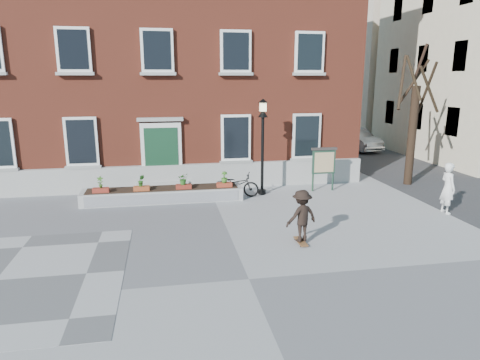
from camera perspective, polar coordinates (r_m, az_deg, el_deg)
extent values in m
plane|color=gray|center=(10.60, 1.20, -13.08)|extent=(100.00, 100.00, 0.00)
imported|color=black|center=(17.45, -0.50, -0.61)|extent=(1.96, 1.24, 0.97)
imported|color=silver|center=(29.78, 15.12, 5.28)|extent=(2.21, 4.56, 1.44)
imported|color=silver|center=(16.88, 25.97, -0.98)|extent=(0.46, 0.68, 1.84)
cube|color=brown|center=(23.32, -10.90, 16.36)|extent=(18.00, 10.00, 12.00)
cube|color=#A3A39E|center=(18.64, -10.27, 0.29)|extent=(18.00, 0.24, 1.10)
cube|color=gray|center=(18.62, -10.21, -1.15)|extent=(2.60, 0.80, 0.20)
cube|color=#9B9B96|center=(18.72, -10.24, -0.44)|extent=(2.20, 0.50, 0.20)
cube|color=silver|center=(18.47, -10.41, 3.64)|extent=(1.70, 0.12, 2.50)
cube|color=#143922|center=(18.44, -10.40, 3.31)|extent=(1.40, 0.06, 2.30)
cube|color=#999994|center=(18.25, -10.60, 7.96)|extent=(1.90, 0.25, 0.15)
cube|color=gray|center=(19.59, -29.40, 1.15)|extent=(1.44, 0.20, 0.12)
cube|color=silver|center=(18.66, -20.39, 4.83)|extent=(1.30, 0.10, 2.00)
cube|color=black|center=(18.61, -20.41, 4.81)|extent=(1.08, 0.04, 1.78)
cube|color=#999994|center=(18.78, -20.15, 1.61)|extent=(1.44, 0.20, 0.12)
cube|color=white|center=(18.52, -21.33, 15.90)|extent=(1.30, 0.10, 1.70)
cube|color=black|center=(18.47, -21.36, 15.90)|extent=(1.08, 0.04, 1.48)
cube|color=#A9AAA4|center=(18.43, -21.12, 13.09)|extent=(1.44, 0.20, 0.12)
cube|color=white|center=(18.22, -10.99, 16.60)|extent=(1.30, 0.10, 1.70)
cube|color=black|center=(18.17, -10.99, 16.61)|extent=(1.08, 0.04, 1.48)
cube|color=#AAABA5|center=(18.13, -10.86, 13.74)|extent=(1.44, 0.20, 0.12)
cube|color=white|center=(18.62, -0.55, 5.66)|extent=(1.30, 0.10, 2.00)
cube|color=black|center=(18.57, -0.52, 5.64)|extent=(1.08, 0.04, 1.78)
cube|color=gray|center=(18.74, -0.51, 2.42)|extent=(1.44, 0.20, 0.12)
cube|color=white|center=(18.48, -0.58, 16.79)|extent=(1.30, 0.10, 1.70)
cube|color=black|center=(18.43, -0.55, 16.80)|extent=(1.08, 0.04, 1.48)
cube|color=#9C9C97|center=(18.39, -0.54, 13.96)|extent=(1.44, 0.20, 0.12)
cube|color=silver|center=(19.41, 8.85, 5.82)|extent=(1.30, 0.10, 2.00)
cube|color=black|center=(19.36, 8.90, 5.80)|extent=(1.08, 0.04, 1.78)
cube|color=#9F9F9A|center=(19.52, 8.80, 2.71)|extent=(1.44, 0.20, 0.12)
cube|color=white|center=(19.27, 9.25, 16.48)|extent=(1.30, 0.10, 1.70)
cube|color=black|center=(19.22, 9.30, 16.49)|extent=(1.08, 0.04, 1.48)
cube|color=#A6A6A1|center=(19.19, 9.21, 13.78)|extent=(1.44, 0.20, 0.12)
cube|color=#B7B6B2|center=(17.09, -10.21, -1.96)|extent=(6.20, 1.10, 0.50)
cube|color=silver|center=(16.55, -10.20, -2.47)|extent=(5.80, 0.02, 0.40)
cube|color=black|center=(17.02, -10.24, -1.15)|extent=(5.80, 0.90, 0.06)
cube|color=maroon|center=(16.93, -18.06, -1.34)|extent=(0.60, 0.25, 0.20)
imported|color=#32611D|center=(16.85, -18.14, -0.27)|extent=(0.24, 0.24, 0.45)
cube|color=#994321|center=(16.78, -12.98, -1.14)|extent=(0.60, 0.25, 0.20)
imported|color=#27621D|center=(16.70, -13.04, -0.06)|extent=(0.25, 0.25, 0.45)
cube|color=maroon|center=(16.77, -7.52, -0.91)|extent=(0.60, 0.25, 0.20)
imported|color=#255C1B|center=(16.69, -7.56, 0.17)|extent=(0.40, 0.40, 0.45)
cube|color=#963520|center=(16.91, -2.10, -0.68)|extent=(0.60, 0.25, 0.20)
imported|color=#356B20|center=(16.84, -2.11, 0.39)|extent=(0.25, 0.25, 0.45)
cylinder|color=black|center=(20.59, 21.94, 5.44)|extent=(0.36, 0.36, 4.40)
cylinder|color=black|center=(20.71, 23.67, 11.14)|extent=(0.12, 1.12, 2.23)
cylinder|color=#302115|center=(20.96, 22.16, 12.02)|extent=(1.18, 0.49, 1.97)
cylinder|color=#302215|center=(20.48, 20.79, 12.11)|extent=(0.88, 1.14, 2.35)
cylinder|color=black|center=(20.08, 22.17, 12.50)|extent=(0.60, 0.77, 1.90)
cylinder|color=#2F2215|center=(20.02, 23.92, 10.94)|extent=(1.39, 0.55, 1.95)
cylinder|color=black|center=(20.64, 22.92, 14.23)|extent=(0.43, 0.48, 1.58)
cube|color=#3C3B3E|center=(30.98, 16.63, 4.14)|extent=(8.00, 36.00, 0.01)
cube|color=beige|center=(40.54, 19.92, 15.22)|extent=(10.00, 11.00, 13.00)
cube|color=black|center=(25.13, 26.53, 6.98)|extent=(0.08, 1.00, 1.50)
cube|color=black|center=(27.75, 22.62, 7.85)|extent=(0.08, 1.00, 1.50)
cube|color=black|center=(30.49, 19.38, 8.53)|extent=(0.08, 1.00, 1.50)
cube|color=black|center=(25.05, 27.34, 14.48)|extent=(0.08, 1.00, 1.50)
cube|color=black|center=(27.68, 23.25, 14.64)|extent=(0.08, 1.00, 1.50)
cube|color=black|center=(30.42, 19.88, 14.73)|extent=(0.08, 1.00, 1.50)
cube|color=black|center=(30.70, 20.39, 20.69)|extent=(0.08, 1.00, 1.50)
cylinder|color=black|center=(17.87, 2.94, -1.57)|extent=(0.32, 0.32, 0.20)
cylinder|color=black|center=(17.54, 3.00, 3.16)|extent=(0.12, 0.12, 3.20)
cone|color=black|center=(17.31, 3.07, 8.87)|extent=(0.40, 0.40, 0.30)
cube|color=#FFF7BB|center=(17.29, 3.08, 9.70)|extent=(0.24, 0.24, 0.34)
cone|color=black|center=(17.28, 3.10, 10.53)|extent=(0.40, 0.40, 0.16)
cylinder|color=#1A3522|center=(18.40, 9.74, 1.25)|extent=(0.08, 0.08, 1.80)
cylinder|color=#172E22|center=(18.72, 12.33, 1.35)|extent=(0.08, 0.08, 1.80)
cube|color=#1B3628|center=(18.49, 11.09, 2.36)|extent=(1.00, 0.10, 1.00)
cube|color=beige|center=(18.43, 11.16, 2.33)|extent=(0.85, 0.02, 0.85)
cube|color=#383230|center=(18.39, 11.17, 4.10)|extent=(1.10, 0.16, 0.10)
cube|color=brown|center=(12.80, 8.10, -8.09)|extent=(0.22, 0.78, 0.03)
cylinder|color=black|center=(12.54, 8.10, -8.73)|extent=(0.03, 0.05, 0.05)
cylinder|color=black|center=(12.60, 8.88, -8.66)|extent=(0.03, 0.05, 0.05)
cylinder|color=black|center=(13.04, 7.33, -7.82)|extent=(0.03, 0.05, 0.05)
cylinder|color=black|center=(13.09, 8.09, -7.76)|extent=(0.03, 0.05, 0.05)
imported|color=black|center=(12.54, 8.21, -4.75)|extent=(1.12, 0.84, 1.54)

